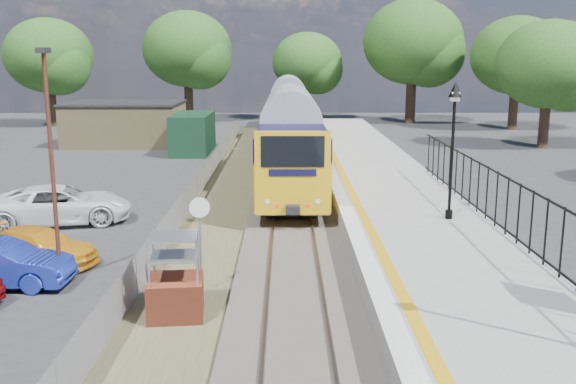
{
  "coord_description": "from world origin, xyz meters",
  "views": [
    {
      "loc": [
        -0.25,
        -15.14,
        6.24
      ],
      "look_at": [
        -0.17,
        5.18,
        2.0
      ],
      "focal_mm": 40.0,
      "sensor_mm": 36.0,
      "label": 1
    }
  ],
  "objects_px": {
    "brick_plinth": "(175,278)",
    "car_white": "(60,205)",
    "victorian_lamp_north": "(454,119)",
    "speed_sign": "(200,230)",
    "train": "(289,118)",
    "carpark_lamp": "(51,152)",
    "car_yellow": "(39,246)"
  },
  "relations": [
    {
      "from": "brick_plinth",
      "to": "car_yellow",
      "type": "relative_size",
      "value": 0.55
    },
    {
      "from": "car_white",
      "to": "victorian_lamp_north",
      "type": "bearing_deg",
      "value": -115.81
    },
    {
      "from": "brick_plinth",
      "to": "car_white",
      "type": "distance_m",
      "value": 11.0
    },
    {
      "from": "victorian_lamp_north",
      "to": "car_yellow",
      "type": "distance_m",
      "value": 13.86
    },
    {
      "from": "carpark_lamp",
      "to": "train",
      "type": "bearing_deg",
      "value": 75.34
    },
    {
      "from": "brick_plinth",
      "to": "car_white",
      "type": "relative_size",
      "value": 0.4
    },
    {
      "from": "carpark_lamp",
      "to": "car_yellow",
      "type": "height_order",
      "value": "carpark_lamp"
    },
    {
      "from": "speed_sign",
      "to": "car_white",
      "type": "distance_m",
      "value": 10.09
    },
    {
      "from": "victorian_lamp_north",
      "to": "speed_sign",
      "type": "xyz_separation_m",
      "value": [
        -7.8,
        -4.84,
        -2.47
      ]
    },
    {
      "from": "brick_plinth",
      "to": "car_yellow",
      "type": "bearing_deg",
      "value": 139.39
    },
    {
      "from": "car_white",
      "to": "carpark_lamp",
      "type": "bearing_deg",
      "value": -175.63
    },
    {
      "from": "victorian_lamp_north",
      "to": "train",
      "type": "xyz_separation_m",
      "value": [
        -5.3,
        21.64,
        -1.96
      ]
    },
    {
      "from": "train",
      "to": "victorian_lamp_north",
      "type": "bearing_deg",
      "value": -76.24
    },
    {
      "from": "brick_plinth",
      "to": "car_yellow",
      "type": "xyz_separation_m",
      "value": [
        -4.94,
        4.24,
        -0.46
      ]
    },
    {
      "from": "victorian_lamp_north",
      "to": "carpark_lamp",
      "type": "distance_m",
      "value": 12.55
    },
    {
      "from": "brick_plinth",
      "to": "carpark_lamp",
      "type": "bearing_deg",
      "value": 145.41
    },
    {
      "from": "brick_plinth",
      "to": "car_yellow",
      "type": "height_order",
      "value": "brick_plinth"
    },
    {
      "from": "car_white",
      "to": "speed_sign",
      "type": "bearing_deg",
      "value": -154.65
    },
    {
      "from": "victorian_lamp_north",
      "to": "carpark_lamp",
      "type": "xyz_separation_m",
      "value": [
        -11.95,
        -3.79,
        -0.55
      ]
    },
    {
      "from": "speed_sign",
      "to": "carpark_lamp",
      "type": "xyz_separation_m",
      "value": [
        -4.15,
        1.05,
        1.92
      ]
    },
    {
      "from": "train",
      "to": "carpark_lamp",
      "type": "relative_size",
      "value": 6.26
    },
    {
      "from": "car_yellow",
      "to": "car_white",
      "type": "relative_size",
      "value": 0.72
    },
    {
      "from": "train",
      "to": "car_white",
      "type": "xyz_separation_m",
      "value": [
        -8.92,
        -18.78,
        -1.6
      ]
    },
    {
      "from": "train",
      "to": "car_yellow",
      "type": "height_order",
      "value": "train"
    },
    {
      "from": "carpark_lamp",
      "to": "car_white",
      "type": "bearing_deg",
      "value": 108.78
    },
    {
      "from": "carpark_lamp",
      "to": "car_white",
      "type": "xyz_separation_m",
      "value": [
        -2.26,
        6.66,
        -3.01
      ]
    },
    {
      "from": "train",
      "to": "speed_sign",
      "type": "distance_m",
      "value": 26.61
    },
    {
      "from": "speed_sign",
      "to": "carpark_lamp",
      "type": "distance_m",
      "value": 4.7
    },
    {
      "from": "victorian_lamp_north",
      "to": "car_yellow",
      "type": "xyz_separation_m",
      "value": [
        -13.17,
        -2.12,
        -3.74
      ]
    },
    {
      "from": "train",
      "to": "car_yellow",
      "type": "distance_m",
      "value": 25.1
    },
    {
      "from": "train",
      "to": "carpark_lamp",
      "type": "xyz_separation_m",
      "value": [
        -6.65,
        -25.44,
        1.41
      ]
    },
    {
      "from": "victorian_lamp_north",
      "to": "car_white",
      "type": "height_order",
      "value": "victorian_lamp_north"
    }
  ]
}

